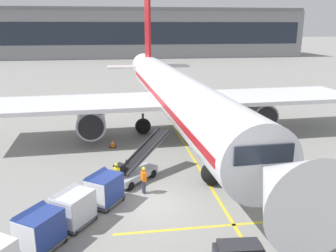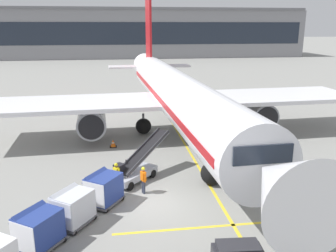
% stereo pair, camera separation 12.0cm
% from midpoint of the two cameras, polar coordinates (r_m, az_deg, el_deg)
% --- Properties ---
extents(ground_plane, '(600.00, 600.00, 0.00)m').
position_cam_midpoint_polar(ground_plane, '(21.54, -2.79, -12.13)').
color(ground_plane, gray).
extents(parked_airplane, '(34.89, 45.26, 15.21)m').
position_cam_midpoint_polar(parked_airplane, '(33.27, 1.15, 5.00)').
color(parked_airplane, white).
rests_on(parked_airplane, ground).
extents(belt_loader, '(4.57, 4.81, 2.80)m').
position_cam_midpoint_polar(belt_loader, '(24.30, -5.35, -6.65)').
color(belt_loader, '#A3A8B2').
rests_on(belt_loader, ground).
extents(baggage_cart_lead, '(2.45, 2.70, 1.91)m').
position_cam_midpoint_polar(baggage_cart_lead, '(21.31, -10.38, -9.70)').
color(baggage_cart_lead, '#515156').
rests_on(baggage_cart_lead, ground).
extents(baggage_cart_second, '(2.45, 2.70, 1.91)m').
position_cam_midpoint_polar(baggage_cart_second, '(19.64, -15.08, -12.33)').
color(baggage_cart_second, '#515156').
rests_on(baggage_cart_second, ground).
extents(baggage_cart_third, '(2.45, 2.70, 1.91)m').
position_cam_midpoint_polar(baggage_cart_third, '(18.25, -20.04, -15.08)').
color(baggage_cart_third, '#515156').
rests_on(baggage_cart_third, ground).
extents(ground_crew_by_loader, '(0.37, 0.54, 1.74)m').
position_cam_midpoint_polar(ground_crew_by_loader, '(22.29, -4.04, -8.30)').
color(ground_crew_by_loader, '#333847').
rests_on(ground_crew_by_loader, ground).
extents(ground_crew_by_carts, '(0.43, 0.46, 1.74)m').
position_cam_midpoint_polar(ground_crew_by_carts, '(23.06, -8.31, -7.59)').
color(ground_crew_by_carts, '#333847').
rests_on(ground_crew_by_carts, ground).
extents(safety_cone_engine_keepout, '(0.59, 0.59, 0.67)m').
position_cam_midpoint_polar(safety_cone_engine_keepout, '(31.05, -8.88, -2.75)').
color(safety_cone_engine_keepout, black).
rests_on(safety_cone_engine_keepout, ground).
extents(apron_guidance_line_lead_in, '(0.20, 110.00, 0.01)m').
position_cam_midpoint_polar(apron_guidance_line_lead_in, '(33.51, 1.86, -1.76)').
color(apron_guidance_line_lead_in, yellow).
rests_on(apron_guidance_line_lead_in, ground).
extents(apron_guidance_line_stop_bar, '(12.00, 0.20, 0.01)m').
position_cam_midpoint_polar(apron_guidance_line_stop_bar, '(19.65, 9.46, -15.28)').
color(apron_guidance_line_stop_bar, yellow).
rests_on(apron_guidance_line_stop_bar, ground).
extents(terminal_building, '(131.53, 20.44, 15.42)m').
position_cam_midpoint_polar(terminal_building, '(122.60, -11.00, 14.29)').
color(terminal_building, gray).
rests_on(terminal_building, ground).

